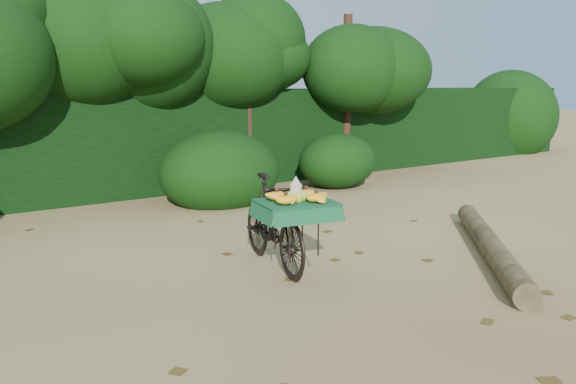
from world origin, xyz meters
TOP-DOWN VIEW (x-y plane):
  - ground at (0.00, 0.00)m, footprint 80.00×80.00m
  - vendor_bicycle at (0.17, 0.89)m, footprint 0.97×1.79m
  - fallen_log at (2.38, -0.17)m, footprint 2.58×2.64m
  - hedge_backdrop at (0.00, 6.30)m, footprint 26.00×1.80m
  - tree_row at (-0.65, 5.50)m, footprint 14.50×2.00m
  - bush_clumps at (0.50, 4.30)m, footprint 8.80×1.70m
  - leaf_litter at (0.00, 0.65)m, footprint 7.00×7.30m

SIDE VIEW (x-z plane):
  - ground at x=0.00m, z-range 0.00..0.00m
  - leaf_litter at x=0.00m, z-range 0.00..0.01m
  - fallen_log at x=2.38m, z-range 0.00..0.25m
  - bush_clumps at x=0.50m, z-range 0.00..0.90m
  - vendor_bicycle at x=0.17m, z-range 0.01..0.99m
  - hedge_backdrop at x=0.00m, z-range 0.00..1.80m
  - tree_row at x=-0.65m, z-range 0.00..4.00m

